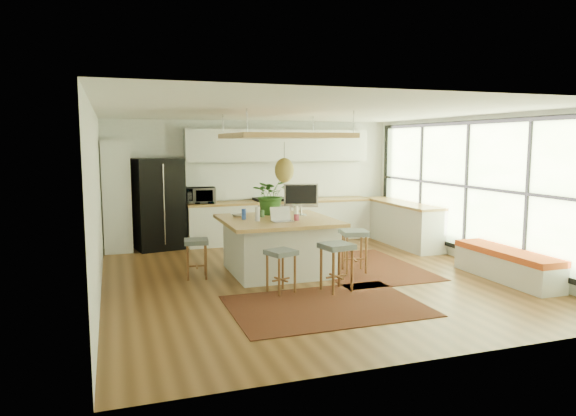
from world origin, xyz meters
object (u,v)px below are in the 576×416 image
object	(u,v)px
monitor	(301,201)
stool_near_right	(336,268)
stool_near_left	(281,269)
microwave	(201,194)
island_plant	(271,198)
island	(277,246)
stool_left_side	(197,257)
stool_right_back	(334,242)
laptop	(283,214)
fridge	(159,205)
stool_right_front	(354,252)

from	to	relation	value
monitor	stool_near_right	bearing A→B (deg)	-75.51
stool_near_left	monitor	distance (m)	1.88
microwave	island_plant	xyz separation A→B (m)	(0.90, -2.18, 0.09)
island	microwave	xyz separation A→B (m)	(-0.85, 2.73, 0.67)
island	stool_left_side	bearing A→B (deg)	177.08
stool_right_back	laptop	bearing A→B (deg)	-146.67
fridge	stool_right_back	world-z (taller)	fridge
monitor	microwave	xyz separation A→B (m)	(-1.38, 2.46, -0.06)
monitor	fridge	bearing A→B (deg)	148.64
monitor	stool_near_left	bearing A→B (deg)	-104.18
stool_near_right	laptop	distance (m)	1.33
island_plant	stool_right_front	bearing A→B (deg)	-38.33
stool_left_side	island_plant	world-z (taller)	island_plant
stool_near_left	island_plant	distance (m)	1.97
laptop	stool_right_back	bearing A→B (deg)	30.95
stool_right_front	stool_left_side	world-z (taller)	stool_right_front
stool_left_side	stool_near_left	bearing A→B (deg)	-50.17
island	stool_near_right	size ratio (longest dim) A/B	2.54
stool_near_left	island_plant	world-z (taller)	island_plant
stool_right_front	laptop	xyz separation A→B (m)	(-1.28, 0.04, 0.70)
island	stool_right_front	xyz separation A→B (m)	(1.25, -0.41, -0.11)
stool_right_front	stool_right_back	bearing A→B (deg)	89.06
stool_right_back	laptop	distance (m)	1.69
island_plant	stool_near_right	bearing A→B (deg)	-77.24
stool_right_front	stool_right_back	distance (m)	0.89
island	microwave	distance (m)	2.93
fridge	stool_near_left	size ratio (longest dim) A/B	2.94
stool_left_side	stool_near_right	bearing A→B (deg)	-38.07
stool_near_left	stool_near_right	bearing A→B (deg)	-13.58
island	laptop	distance (m)	0.69
monitor	stool_right_front	bearing A→B (deg)	-27.06
stool_near_left	stool_near_right	world-z (taller)	stool_near_right
laptop	island_plant	xyz separation A→B (m)	(0.07, 0.91, 0.17)
stool_right_front	fridge	bearing A→B (deg)	133.62
laptop	stool_near_right	bearing A→B (deg)	-65.78
stool_near_right	microwave	xyz separation A→B (m)	(-1.33, 4.11, 0.78)
fridge	island_plant	bearing A→B (deg)	-62.07
microwave	stool_right_front	bearing A→B (deg)	-51.16
monitor	microwave	distance (m)	2.82
island	stool_right_back	distance (m)	1.36
stool_right_front	laptop	bearing A→B (deg)	178.19
fridge	stool_left_side	xyz separation A→B (m)	(0.36, -2.65, -0.57)
stool_left_side	stool_right_back	bearing A→B (deg)	8.90
fridge	stool_right_front	xyz separation A→B (m)	(2.98, -3.13, -0.57)
stool_right_front	monitor	world-z (taller)	monitor
stool_near_right	stool_left_side	distance (m)	2.35
stool_near_left	stool_right_back	size ratio (longest dim) A/B	1.02
island	monitor	xyz separation A→B (m)	(0.53, 0.27, 0.72)
microwave	monitor	bearing A→B (deg)	-55.75
island	stool_near_left	world-z (taller)	island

